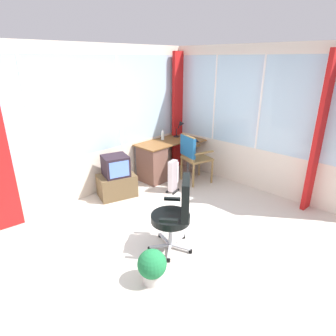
{
  "coord_description": "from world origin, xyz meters",
  "views": [
    {
      "loc": [
        -2.29,
        -2.32,
        2.33
      ],
      "look_at": [
        0.49,
        0.38,
        0.82
      ],
      "focal_mm": 30.24,
      "sensor_mm": 36.0,
      "label": 1
    }
  ],
  "objects_px": {
    "office_chair": "(177,211)",
    "tv_on_stand": "(116,179)",
    "wooden_armchair": "(192,153)",
    "desk_lamp": "(181,126)",
    "desk": "(154,161)",
    "tv_remote": "(197,141)",
    "spray_bottle": "(163,135)",
    "potted_plant": "(152,266)",
    "space_heater": "(173,176)"
  },
  "relations": [
    {
      "from": "desk_lamp",
      "to": "tv_on_stand",
      "type": "relative_size",
      "value": 0.45
    },
    {
      "from": "tv_on_stand",
      "to": "wooden_armchair",
      "type": "bearing_deg",
      "value": -22.12
    },
    {
      "from": "tv_remote",
      "to": "wooden_armchair",
      "type": "xyz_separation_m",
      "value": [
        -0.35,
        -0.17,
        -0.13
      ]
    },
    {
      "from": "spray_bottle",
      "to": "desk_lamp",
      "type": "bearing_deg",
      "value": -12.45
    },
    {
      "from": "desk_lamp",
      "to": "office_chair",
      "type": "relative_size",
      "value": 0.35
    },
    {
      "from": "wooden_armchair",
      "to": "potted_plant",
      "type": "distance_m",
      "value": 2.83
    },
    {
      "from": "tv_remote",
      "to": "potted_plant",
      "type": "bearing_deg",
      "value": -115.82
    },
    {
      "from": "office_chair",
      "to": "space_heater",
      "type": "height_order",
      "value": "office_chair"
    },
    {
      "from": "desk",
      "to": "desk_lamp",
      "type": "distance_m",
      "value": 1.01
    },
    {
      "from": "tv_on_stand",
      "to": "space_heater",
      "type": "distance_m",
      "value": 1.03
    },
    {
      "from": "wooden_armchair",
      "to": "potted_plant",
      "type": "height_order",
      "value": "wooden_armchair"
    },
    {
      "from": "desk",
      "to": "space_heater",
      "type": "xyz_separation_m",
      "value": [
        -0.12,
        -0.65,
        -0.09
      ]
    },
    {
      "from": "office_chair",
      "to": "potted_plant",
      "type": "relative_size",
      "value": 2.44
    },
    {
      "from": "desk_lamp",
      "to": "tv_remote",
      "type": "xyz_separation_m",
      "value": [
        -0.06,
        -0.49,
        -0.21
      ]
    },
    {
      "from": "tv_remote",
      "to": "wooden_armchair",
      "type": "height_order",
      "value": "wooden_armchair"
    },
    {
      "from": "wooden_armchair",
      "to": "office_chair",
      "type": "relative_size",
      "value": 0.98
    },
    {
      "from": "desk",
      "to": "office_chair",
      "type": "distance_m",
      "value": 2.29
    },
    {
      "from": "desk",
      "to": "space_heater",
      "type": "height_order",
      "value": "desk"
    },
    {
      "from": "tv_on_stand",
      "to": "potted_plant",
      "type": "height_order",
      "value": "tv_on_stand"
    },
    {
      "from": "spray_bottle",
      "to": "wooden_armchair",
      "type": "xyz_separation_m",
      "value": [
        0.04,
        -0.76,
        -0.23
      ]
    },
    {
      "from": "desk",
      "to": "tv_on_stand",
      "type": "bearing_deg",
      "value": -176.82
    },
    {
      "from": "wooden_armchair",
      "to": "desk_lamp",
      "type": "bearing_deg",
      "value": 58.09
    },
    {
      "from": "office_chair",
      "to": "space_heater",
      "type": "relative_size",
      "value": 1.63
    },
    {
      "from": "space_heater",
      "to": "office_chair",
      "type": "bearing_deg",
      "value": -135.42
    },
    {
      "from": "spray_bottle",
      "to": "tv_on_stand",
      "type": "xyz_separation_m",
      "value": [
        -1.35,
        -0.19,
        -0.51
      ]
    },
    {
      "from": "office_chair",
      "to": "tv_on_stand",
      "type": "height_order",
      "value": "office_chair"
    },
    {
      "from": "desk_lamp",
      "to": "tv_on_stand",
      "type": "distance_m",
      "value": 1.91
    },
    {
      "from": "space_heater",
      "to": "potted_plant",
      "type": "xyz_separation_m",
      "value": [
        -1.85,
        -1.42,
        -0.09
      ]
    },
    {
      "from": "desk_lamp",
      "to": "office_chair",
      "type": "xyz_separation_m",
      "value": [
        -2.18,
        -1.89,
        -0.41
      ]
    },
    {
      "from": "tv_on_stand",
      "to": "potted_plant",
      "type": "relative_size",
      "value": 1.87
    },
    {
      "from": "desk",
      "to": "desk_lamp",
      "type": "xyz_separation_m",
      "value": [
        0.84,
        0.04,
        0.56
      ]
    },
    {
      "from": "office_chair",
      "to": "potted_plant",
      "type": "height_order",
      "value": "office_chair"
    },
    {
      "from": "tv_on_stand",
      "to": "space_heater",
      "type": "relative_size",
      "value": 1.25
    },
    {
      "from": "desk_lamp",
      "to": "tv_on_stand",
      "type": "height_order",
      "value": "desk_lamp"
    },
    {
      "from": "spray_bottle",
      "to": "tv_on_stand",
      "type": "height_order",
      "value": "spray_bottle"
    },
    {
      "from": "desk_lamp",
      "to": "tv_on_stand",
      "type": "xyz_separation_m",
      "value": [
        -1.8,
        -0.09,
        -0.63
      ]
    },
    {
      "from": "desk",
      "to": "space_heater",
      "type": "bearing_deg",
      "value": -100.36
    },
    {
      "from": "space_heater",
      "to": "wooden_armchair",
      "type": "bearing_deg",
      "value": 2.68
    },
    {
      "from": "potted_plant",
      "to": "tv_remote",
      "type": "bearing_deg",
      "value": 30.44
    },
    {
      "from": "desk_lamp",
      "to": "potted_plant",
      "type": "distance_m",
      "value": 3.59
    },
    {
      "from": "tv_remote",
      "to": "space_heater",
      "type": "relative_size",
      "value": 0.25
    },
    {
      "from": "tv_remote",
      "to": "potted_plant",
      "type": "relative_size",
      "value": 0.37
    },
    {
      "from": "spray_bottle",
      "to": "space_heater",
      "type": "relative_size",
      "value": 0.35
    },
    {
      "from": "desk",
      "to": "tv_remote",
      "type": "relative_size",
      "value": 8.9
    },
    {
      "from": "desk_lamp",
      "to": "spray_bottle",
      "type": "xyz_separation_m",
      "value": [
        -0.45,
        0.1,
        -0.12
      ]
    },
    {
      "from": "spray_bottle",
      "to": "space_heater",
      "type": "height_order",
      "value": "spray_bottle"
    },
    {
      "from": "desk_lamp",
      "to": "spray_bottle",
      "type": "bearing_deg",
      "value": 167.55
    },
    {
      "from": "wooden_armchair",
      "to": "tv_remote",
      "type": "bearing_deg",
      "value": 25.5
    },
    {
      "from": "desk",
      "to": "spray_bottle",
      "type": "bearing_deg",
      "value": 19.9
    },
    {
      "from": "desk_lamp",
      "to": "spray_bottle",
      "type": "relative_size",
      "value": 1.61
    }
  ]
}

